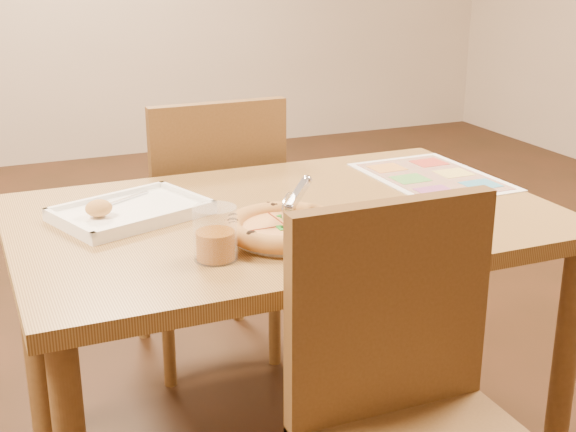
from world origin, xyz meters
name	(u,v)px	position (x,y,z in m)	size (l,w,h in m)	color
dining_table	(285,245)	(0.00, 0.00, 0.63)	(1.30, 0.85, 0.72)	olive
chair_near	(412,387)	(0.00, -0.60, 0.57)	(0.42, 0.42, 0.47)	brown
chair_far	(211,202)	(0.00, 0.60, 0.57)	(0.42, 0.42, 0.47)	brown
plate	(288,234)	(-0.06, -0.16, 0.73)	(0.25, 0.25, 0.01)	white
pizza	(285,227)	(-0.07, -0.17, 0.75)	(0.27, 0.27, 0.04)	#BF8141
pizza_cutter	(295,198)	(-0.03, -0.13, 0.80)	(0.11, 0.10, 0.08)	silver
appetizer_tray	(129,213)	(-0.36, 0.11, 0.73)	(0.40, 0.33, 0.06)	white
glass_tumbler	(215,237)	(-0.25, -0.23, 0.77)	(0.09, 0.09, 0.11)	#89470A
menu	(432,177)	(0.50, 0.12, 0.72)	(0.31, 0.43, 0.01)	white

